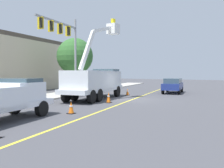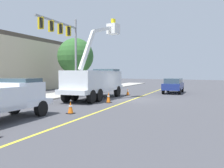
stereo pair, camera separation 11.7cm
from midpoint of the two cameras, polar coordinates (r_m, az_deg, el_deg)
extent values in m
plane|color=#47474C|center=(21.29, 4.68, -3.65)|extent=(120.00, 120.00, 0.00)
cube|color=#B2ADA3|center=(24.83, -13.57, -2.66)|extent=(59.48, 15.74, 0.12)
cube|color=yellow|center=(21.29, 4.68, -3.64)|extent=(48.99, 10.34, 0.01)
cube|color=silver|center=(21.46, -4.41, -1.19)|extent=(8.54, 4.12, 0.36)
cube|color=silver|center=(23.81, -1.68, 1.07)|extent=(3.05, 2.84, 1.60)
cube|color=#384C56|center=(23.98, -1.50, 2.75)|extent=(2.19, 2.42, 0.64)
cube|color=silver|center=(20.54, -5.61, 0.64)|extent=(5.65, 3.52, 1.80)
cube|color=white|center=(19.75, -6.06, 7.93)|extent=(1.67, 0.57, 3.29)
cube|color=white|center=(21.27, -2.13, 12.75)|extent=(2.47, 0.71, 0.90)
cube|color=white|center=(22.14, 0.12, 12.78)|extent=(0.90, 0.90, 0.90)
cube|color=yellow|center=(22.25, 0.12, 14.30)|extent=(0.36, 0.24, 0.60)
cylinder|color=black|center=(24.55, -3.87, -1.57)|extent=(1.09, 0.54, 1.04)
cylinder|color=black|center=(23.69, 1.06, -1.73)|extent=(1.09, 0.54, 1.04)
cylinder|color=black|center=(20.71, -8.99, -2.41)|extent=(1.09, 0.54, 1.04)
cylinder|color=black|center=(19.68, -3.32, -2.65)|extent=(1.09, 0.54, 1.04)
cylinder|color=black|center=(19.60, -10.93, -2.72)|extent=(1.09, 0.54, 1.04)
cylinder|color=black|center=(18.50, -5.01, -3.01)|extent=(1.09, 0.54, 1.04)
cube|color=white|center=(12.96, -24.80, -4.71)|extent=(5.91, 3.20, 0.30)
cube|color=white|center=(13.78, -21.15, -1.91)|extent=(2.37, 2.30, 1.10)
cube|color=#384C56|center=(13.90, -20.63, 0.12)|extent=(1.68, 2.00, 0.56)
cylinder|color=black|center=(14.97, -22.18, -4.96)|extent=(0.88, 0.46, 0.84)
cylinder|color=black|center=(13.74, -16.42, -5.54)|extent=(0.88, 0.46, 0.84)
cube|color=navy|center=(28.50, 13.99, -0.50)|extent=(5.09, 2.84, 0.70)
cube|color=#384C56|center=(28.63, 14.05, 0.72)|extent=(3.72, 2.34, 0.60)
cylinder|color=black|center=(26.82, 15.35, -1.68)|extent=(0.71, 0.37, 0.68)
cylinder|color=black|center=(27.05, 11.75, -1.60)|extent=(0.71, 0.37, 0.68)
cylinder|color=black|center=(30.06, 15.99, -1.22)|extent=(0.71, 0.37, 0.68)
cylinder|color=black|center=(30.26, 12.77, -1.15)|extent=(0.71, 0.37, 0.68)
cube|color=black|center=(14.25, -9.81, -6.80)|extent=(0.40, 0.40, 0.04)
cone|color=orange|center=(14.20, -9.82, -5.40)|extent=(0.32, 0.32, 0.67)
cylinder|color=white|center=(14.19, -9.82, -5.13)|extent=(0.20, 0.20, 0.08)
cube|color=black|center=(18.97, -0.98, -4.37)|extent=(0.40, 0.40, 0.04)
cone|color=orange|center=(18.93, -0.98, -3.11)|extent=(0.32, 0.32, 0.80)
cylinder|color=white|center=(18.92, -0.98, -2.87)|extent=(0.20, 0.20, 0.08)
cube|color=black|center=(25.16, 3.53, -2.61)|extent=(0.40, 0.40, 0.04)
cone|color=orange|center=(25.13, 3.53, -1.82)|extent=(0.32, 0.32, 0.66)
cylinder|color=white|center=(25.12, 3.53, -1.67)|extent=(0.20, 0.20, 0.08)
cylinder|color=gray|center=(26.37, -8.71, 6.25)|extent=(0.22, 0.22, 7.99)
cube|color=gray|center=(24.01, -12.78, 13.99)|extent=(6.43, 1.49, 0.16)
cube|color=gold|center=(25.41, -10.43, 12.12)|extent=(0.23, 0.57, 1.00)
cube|color=black|center=(25.36, -10.23, 12.14)|extent=(0.26, 0.35, 0.84)
cube|color=gold|center=(24.20, -12.28, 12.58)|extent=(0.23, 0.57, 1.00)
cube|color=black|center=(24.15, -12.07, 12.60)|extent=(0.26, 0.35, 0.84)
cube|color=gold|center=(23.03, -14.33, 13.06)|extent=(0.23, 0.57, 1.00)
cube|color=black|center=(22.97, -14.12, 13.09)|extent=(0.26, 0.35, 0.84)
cube|color=gold|center=(21.88, -16.60, 13.58)|extent=(0.23, 0.57, 1.00)
cube|color=black|center=(21.82, -16.39, 13.62)|extent=(0.26, 0.35, 0.84)
cylinder|color=brown|center=(31.27, -8.76, 0.96)|extent=(0.32, 0.32, 2.80)
sphere|color=#33662D|center=(31.32, -8.80, 6.47)|extent=(4.59, 4.59, 4.59)
camera|label=1|loc=(0.06, -90.17, -0.01)|focal=38.90mm
camera|label=2|loc=(0.06, 89.83, 0.01)|focal=38.90mm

